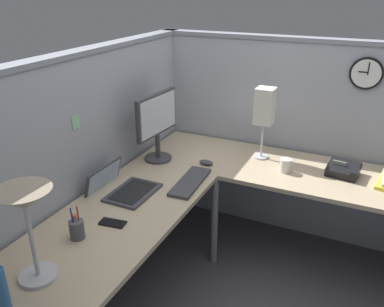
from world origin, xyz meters
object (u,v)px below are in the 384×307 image
Objects in this scene: office_phone at (344,170)px; wall_clock at (366,73)px; computer_mouse at (206,162)px; cell_phone at (113,223)px; laptop at (120,187)px; coffee_mug at (286,165)px; keyboard at (190,182)px; desk_lamp_dome at (25,207)px; desk_lamp_paper at (265,108)px; monitor at (157,122)px; pen_cup at (77,229)px.

wall_clock reaches higher than office_phone.
computer_mouse reaches higher than cell_phone.
laptop reaches higher than coffee_mug.
cell_phone is at bearing 145.94° from coffee_mug.
office_phone is (0.55, -0.89, 0.03)m from keyboard.
office_phone is (1.65, -1.13, -0.33)m from desk_lamp_dome.
laptop is at bearing 123.25° from office_phone.
keyboard is at bearing 153.50° from desk_lamp_paper.
monitor is at bearing 100.17° from computer_mouse.
pen_cup is 2.11m from wall_clock.
pen_cup reaches higher than cell_phone.
wall_clock is at bearing -43.75° from coffee_mug.
desk_lamp_paper is at bearing -30.00° from keyboard.
pen_cup reaches higher than coffee_mug.
cell_phone is at bearing 159.65° from keyboard.
pen_cup is 1.46m from coffee_mug.
monitor is 1.12× the size of desk_lamp_dome.
desk_lamp_paper is at bearing 84.91° from office_phone.
office_phone reaches higher than computer_mouse.
wall_clock reaches higher than keyboard.
wall_clock is (1.64, -1.19, 0.59)m from pen_cup.
laptop is 0.86× the size of desk_lamp_dome.
laptop reaches higher than office_phone.
desk_lamp_dome reaches higher than keyboard.
desk_lamp_dome is 1.96× the size of office_phone.
coffee_mug is (0.71, -0.88, 0.02)m from laptop.
coffee_mug is at bearing -32.89° from pen_cup.
monitor is 0.77m from desk_lamp_paper.
monitor is 0.94× the size of desk_lamp_paper.
laptop is 2.13× the size of pen_cup.
cell_phone is at bearing -5.70° from desk_lamp_dome.
monitor is 1.07m from pen_cup.
desk_lamp_paper is (1.39, -0.57, 0.33)m from pen_cup.
coffee_mug is at bearing 106.99° from office_phone.
monitor reaches higher than keyboard.
desk_lamp_paper is (1.70, -0.53, 0.02)m from desk_lamp_dome.
desk_lamp_paper reaches higher than keyboard.
desk_lamp_dome is 4.64× the size of coffee_mug.
coffee_mug is (-0.11, 0.37, 0.01)m from office_phone.
desk_lamp_dome is 2.47× the size of pen_cup.
coffee_mug is (0.13, -0.54, 0.03)m from computer_mouse.
desk_lamp_dome is at bearing 149.43° from wall_clock.
wall_clock is (0.25, -0.62, 0.26)m from desk_lamp_paper.
pen_cup is at bearing 144.04° from wall_clock.
desk_lamp_paper reaches higher than pen_cup.
desk_lamp_dome is (-1.10, 0.23, 0.35)m from keyboard.
computer_mouse is 1.13m from pen_cup.
coffee_mug is at bearing -51.21° from laptop.
coffee_mug is (0.44, -0.52, 0.04)m from keyboard.
desk_lamp_dome is (-0.83, -0.13, 0.34)m from laptop.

